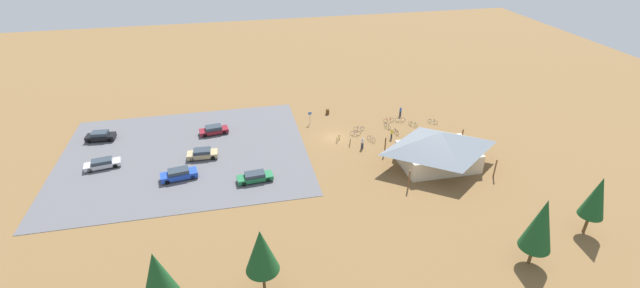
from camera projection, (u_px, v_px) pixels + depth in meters
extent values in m
plane|color=brown|center=(335.00, 138.00, 67.34)|extent=(160.00, 160.00, 0.00)
cube|color=#56565B|center=(185.00, 154.00, 62.89)|extent=(35.24, 28.61, 0.05)
cube|color=beige|center=(438.00, 157.00, 59.74)|extent=(10.15, 6.87, 2.69)
pyramid|color=slate|center=(440.00, 140.00, 58.45)|extent=(12.57, 9.29, 2.55)
cylinder|color=brown|center=(462.00, 137.00, 64.67)|extent=(0.20, 0.20, 2.69)
cylinder|color=brown|center=(385.00, 146.00, 62.41)|extent=(0.20, 0.20, 2.69)
cylinder|color=brown|center=(495.00, 168.00, 57.07)|extent=(0.20, 0.20, 2.69)
cylinder|color=brown|center=(409.00, 179.00, 54.81)|extent=(0.20, 0.20, 2.69)
cylinder|color=brown|center=(328.00, 112.00, 74.68)|extent=(0.60, 0.60, 0.90)
cylinder|color=#99999E|center=(310.00, 118.00, 71.04)|extent=(0.08, 0.08, 2.20)
cube|color=#1959B2|center=(310.00, 113.00, 70.65)|extent=(0.56, 0.04, 0.40)
cylinder|color=brown|center=(531.00, 255.00, 43.49)|extent=(0.34, 0.34, 2.17)
cone|color=#194C23|center=(541.00, 224.00, 41.53)|extent=(3.09, 3.09, 5.80)
cylinder|color=brown|center=(264.00, 279.00, 40.48)|extent=(0.29, 0.29, 2.51)
cone|color=#194C23|center=(261.00, 251.00, 38.73)|extent=(3.17, 3.17, 4.61)
cylinder|color=brown|center=(586.00, 224.00, 47.48)|extent=(0.33, 0.33, 2.42)
cone|color=#194C23|center=(597.00, 197.00, 45.68)|extent=(2.59, 2.59, 4.90)
cone|color=#194C23|center=(159.00, 281.00, 34.55)|extent=(3.74, 3.74, 5.90)
torus|color=black|center=(369.00, 138.00, 66.54)|extent=(0.39, 0.67, 0.74)
torus|color=black|center=(374.00, 140.00, 65.90)|extent=(0.39, 0.67, 0.74)
cylinder|color=#B7B7BC|center=(371.00, 138.00, 66.16)|extent=(0.45, 0.79, 0.04)
cylinder|color=#B7B7BC|center=(371.00, 137.00, 66.23)|extent=(0.04, 0.04, 0.43)
cube|color=black|center=(371.00, 136.00, 66.12)|extent=(0.17, 0.21, 0.05)
cylinder|color=#B7B7BC|center=(373.00, 139.00, 65.86)|extent=(0.04, 0.04, 0.44)
cylinder|color=black|center=(373.00, 137.00, 65.75)|extent=(0.44, 0.26, 0.03)
torus|color=black|center=(356.00, 129.00, 69.19)|extent=(0.71, 0.17, 0.72)
torus|color=black|center=(362.00, 129.00, 69.22)|extent=(0.71, 0.17, 0.72)
cylinder|color=#2347B7|center=(359.00, 128.00, 69.15)|extent=(0.94, 0.21, 0.04)
cylinder|color=#2347B7|center=(358.00, 128.00, 69.10)|extent=(0.04, 0.04, 0.42)
cube|color=black|center=(358.00, 127.00, 69.00)|extent=(0.21, 0.11, 0.05)
cylinder|color=#2347B7|center=(362.00, 128.00, 69.11)|extent=(0.04, 0.04, 0.42)
cylinder|color=black|center=(362.00, 126.00, 69.01)|extent=(0.12, 0.48, 0.03)
torus|color=black|center=(339.00, 138.00, 66.63)|extent=(0.45, 0.61, 0.72)
torus|color=black|center=(337.00, 141.00, 65.77)|extent=(0.45, 0.61, 0.72)
cylinder|color=yellow|center=(338.00, 138.00, 66.14)|extent=(0.60, 0.83, 0.04)
cylinder|color=yellow|center=(339.00, 137.00, 66.25)|extent=(0.04, 0.04, 0.45)
cube|color=black|center=(339.00, 136.00, 66.14)|extent=(0.18, 0.21, 0.05)
cylinder|color=yellow|center=(337.00, 139.00, 65.74)|extent=(0.04, 0.04, 0.47)
cylinder|color=black|center=(337.00, 138.00, 65.62)|extent=(0.41, 0.30, 0.03)
torus|color=black|center=(410.00, 123.00, 70.99)|extent=(0.43, 0.53, 0.64)
torus|color=black|center=(416.00, 125.00, 70.41)|extent=(0.43, 0.53, 0.64)
cylinder|color=#1E7F38|center=(413.00, 124.00, 70.65)|extent=(0.64, 0.79, 0.04)
cylinder|color=#1E7F38|center=(412.00, 123.00, 70.72)|extent=(0.04, 0.04, 0.37)
cube|color=black|center=(412.00, 122.00, 70.63)|extent=(0.19, 0.21, 0.05)
cylinder|color=#1E7F38|center=(415.00, 124.00, 70.35)|extent=(0.04, 0.04, 0.47)
cylinder|color=black|center=(415.00, 122.00, 70.23)|extent=(0.40, 0.32, 0.03)
torus|color=black|center=(392.00, 120.00, 71.96)|extent=(0.75, 0.05, 0.75)
torus|color=black|center=(386.00, 121.00, 71.75)|extent=(0.75, 0.05, 0.75)
cylinder|color=red|center=(389.00, 120.00, 71.80)|extent=(1.01, 0.05, 0.04)
cylinder|color=red|center=(390.00, 119.00, 71.78)|extent=(0.04, 0.04, 0.45)
cube|color=black|center=(390.00, 118.00, 71.67)|extent=(0.20, 0.08, 0.05)
cylinder|color=red|center=(386.00, 119.00, 71.64)|extent=(0.04, 0.04, 0.52)
cylinder|color=black|center=(387.00, 118.00, 71.51)|extent=(0.04, 0.48, 0.03)
torus|color=black|center=(395.00, 130.00, 68.75)|extent=(0.12, 0.68, 0.68)
torus|color=black|center=(398.00, 133.00, 67.92)|extent=(0.12, 0.68, 0.68)
cylinder|color=black|center=(396.00, 131.00, 68.28)|extent=(0.14, 0.92, 0.04)
cylinder|color=black|center=(396.00, 130.00, 68.40)|extent=(0.04, 0.04, 0.36)
cube|color=black|center=(396.00, 129.00, 68.31)|extent=(0.10, 0.21, 0.05)
cylinder|color=black|center=(397.00, 132.00, 67.90)|extent=(0.04, 0.04, 0.42)
cylinder|color=black|center=(398.00, 131.00, 67.80)|extent=(0.48, 0.09, 0.03)
torus|color=black|center=(352.00, 133.00, 67.80)|extent=(0.74, 0.22, 0.75)
torus|color=black|center=(358.00, 133.00, 67.78)|extent=(0.74, 0.22, 0.75)
cylinder|color=#722D9E|center=(355.00, 133.00, 67.73)|extent=(0.86, 0.24, 0.04)
cylinder|color=#722D9E|center=(354.00, 132.00, 67.69)|extent=(0.04, 0.04, 0.42)
cube|color=black|center=(354.00, 131.00, 67.58)|extent=(0.21, 0.12, 0.05)
cylinder|color=#722D9E|center=(358.00, 132.00, 67.66)|extent=(0.04, 0.04, 0.48)
cylinder|color=black|center=(358.00, 131.00, 67.54)|extent=(0.14, 0.47, 0.03)
torus|color=black|center=(436.00, 122.00, 71.30)|extent=(0.52, 0.45, 0.65)
torus|color=black|center=(430.00, 121.00, 71.73)|extent=(0.52, 0.45, 0.65)
cylinder|color=#197A7F|center=(433.00, 121.00, 71.46)|extent=(0.76, 0.65, 0.04)
cylinder|color=#197A7F|center=(434.00, 121.00, 71.33)|extent=(0.04, 0.04, 0.43)
cube|color=black|center=(434.00, 120.00, 71.23)|extent=(0.20, 0.19, 0.05)
cylinder|color=#197A7F|center=(430.00, 120.00, 71.59)|extent=(0.04, 0.04, 0.39)
cylinder|color=black|center=(430.00, 119.00, 71.49)|extent=(0.33, 0.39, 0.03)
torus|color=black|center=(350.00, 145.00, 64.69)|extent=(0.27, 0.64, 0.67)
torus|color=black|center=(350.00, 141.00, 65.61)|extent=(0.27, 0.64, 0.67)
cylinder|color=orange|center=(350.00, 142.00, 65.09)|extent=(0.38, 0.93, 0.04)
cylinder|color=orange|center=(350.00, 143.00, 64.89)|extent=(0.04, 0.04, 0.36)
cube|color=black|center=(350.00, 142.00, 64.80)|extent=(0.15, 0.22, 0.05)
cylinder|color=orange|center=(350.00, 140.00, 65.40)|extent=(0.04, 0.04, 0.47)
cylinder|color=black|center=(350.00, 139.00, 65.28)|extent=(0.46, 0.20, 0.03)
torus|color=black|center=(403.00, 120.00, 71.98)|extent=(0.73, 0.21, 0.74)
torus|color=black|center=(397.00, 120.00, 72.00)|extent=(0.73, 0.21, 0.74)
cylinder|color=silver|center=(400.00, 119.00, 71.93)|extent=(0.87, 0.24, 0.04)
cylinder|color=silver|center=(401.00, 119.00, 71.89)|extent=(0.04, 0.04, 0.39)
cube|color=black|center=(401.00, 118.00, 71.80)|extent=(0.21, 0.12, 0.05)
cylinder|color=silver|center=(398.00, 119.00, 71.88)|extent=(0.04, 0.04, 0.50)
cylinder|color=black|center=(398.00, 117.00, 71.75)|extent=(0.14, 0.47, 0.03)
torus|color=black|center=(389.00, 128.00, 69.62)|extent=(0.24, 0.66, 0.68)
torus|color=black|center=(385.00, 125.00, 70.41)|extent=(0.24, 0.66, 0.68)
cylinder|color=#B7B7BC|center=(387.00, 126.00, 69.96)|extent=(0.32, 0.92, 0.04)
cylinder|color=#B7B7BC|center=(388.00, 126.00, 69.78)|extent=(0.04, 0.04, 0.39)
cube|color=black|center=(388.00, 125.00, 69.68)|extent=(0.14, 0.21, 0.05)
cylinder|color=#B7B7BC|center=(386.00, 124.00, 70.21)|extent=(0.04, 0.04, 0.50)
cylinder|color=black|center=(386.00, 123.00, 70.08)|extent=(0.47, 0.18, 0.03)
torus|color=black|center=(436.00, 133.00, 67.92)|extent=(0.71, 0.09, 0.71)
torus|color=black|center=(430.00, 134.00, 67.79)|extent=(0.71, 0.09, 0.71)
cylinder|color=#2347B7|center=(433.00, 133.00, 67.80)|extent=(0.93, 0.10, 0.04)
cylinder|color=#2347B7|center=(434.00, 132.00, 67.76)|extent=(0.04, 0.04, 0.46)
cube|color=black|center=(435.00, 131.00, 67.65)|extent=(0.21, 0.09, 0.05)
cylinder|color=#2347B7|center=(431.00, 132.00, 67.70)|extent=(0.04, 0.04, 0.44)
cylinder|color=black|center=(431.00, 131.00, 67.59)|extent=(0.07, 0.48, 0.03)
cube|color=black|center=(101.00, 137.00, 66.29)|extent=(4.32, 2.13, 0.69)
cube|color=#2D3842|center=(100.00, 133.00, 65.99)|extent=(2.47, 1.77, 0.51)
cylinder|color=black|center=(90.00, 141.00, 65.55)|extent=(0.65, 0.27, 0.64)
cylinder|color=black|center=(93.00, 136.00, 66.93)|extent=(0.65, 0.27, 0.64)
cylinder|color=black|center=(109.00, 140.00, 65.89)|extent=(0.65, 0.27, 0.64)
cylinder|color=black|center=(112.00, 135.00, 67.27)|extent=(0.65, 0.27, 0.64)
cube|color=#1E6B3D|center=(255.00, 178.00, 56.60)|extent=(4.78, 2.10, 0.56)
cube|color=#2D3842|center=(255.00, 174.00, 56.35)|extent=(2.72, 1.72, 0.46)
cylinder|color=black|center=(244.00, 184.00, 55.67)|extent=(0.66, 0.27, 0.64)
cylinder|color=black|center=(242.00, 178.00, 56.91)|extent=(0.66, 0.27, 0.64)
cylinder|color=black|center=(268.00, 180.00, 56.48)|extent=(0.66, 0.27, 0.64)
cylinder|color=black|center=(266.00, 174.00, 57.72)|extent=(0.66, 0.27, 0.64)
cube|color=#BCBCC1|center=(103.00, 164.00, 59.47)|extent=(4.90, 2.45, 0.55)
cube|color=#2D3842|center=(102.00, 161.00, 59.22)|extent=(2.83, 1.92, 0.48)
cylinder|color=black|center=(90.00, 170.00, 58.44)|extent=(0.67, 0.32, 0.64)
cylinder|color=black|center=(91.00, 165.00, 59.66)|extent=(0.67, 0.32, 0.64)
cylinder|color=black|center=(115.00, 166.00, 59.46)|extent=(0.67, 0.32, 0.64)
cylinder|color=black|center=(115.00, 161.00, 60.68)|extent=(0.67, 0.32, 0.64)
cube|color=#1E42B2|center=(179.00, 175.00, 57.04)|extent=(4.93, 2.50, 0.70)
cube|color=#2D3842|center=(178.00, 171.00, 56.74)|extent=(2.85, 1.96, 0.50)
cylinder|color=black|center=(167.00, 182.00, 56.02)|extent=(0.67, 0.32, 0.64)
cylinder|color=black|center=(166.00, 176.00, 57.29)|extent=(0.67, 0.32, 0.64)
cylinder|color=black|center=(192.00, 177.00, 57.03)|extent=(0.67, 0.32, 0.64)
cylinder|color=black|center=(191.00, 171.00, 58.30)|extent=(0.67, 0.32, 0.64)
cube|color=maroon|center=(214.00, 131.00, 68.21)|extent=(4.65, 2.44, 0.57)
cube|color=#2D3842|center=(213.00, 128.00, 67.94)|extent=(2.69, 1.94, 0.53)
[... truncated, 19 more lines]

